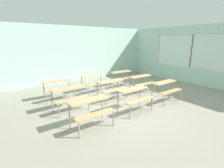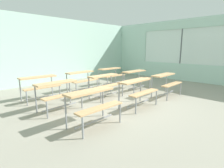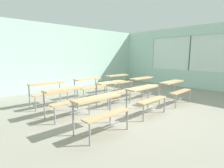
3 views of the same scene
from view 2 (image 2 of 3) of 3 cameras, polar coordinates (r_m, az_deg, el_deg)
The scene contains 12 objects.
ground at distance 5.29m, azimuth 3.47°, elevation -6.37°, with size 10.00×9.00×0.05m, color gray.
wall_back at distance 8.68m, azimuth -19.75°, elevation 10.22°, with size 10.00×0.12×3.00m, color silver.
wall_right at distance 9.35m, azimuth 25.17°, elevation 9.53°, with size 0.12×9.00×3.00m.
desk_bench_r0c0 at distance 3.63m, azimuth -6.17°, elevation -5.11°, with size 1.10×0.60×0.74m.
desk_bench_r0c1 at distance 4.84m, azimuth 8.46°, elevation -0.95°, with size 1.11×0.61×0.74m.
desk_bench_r0c2 at distance 6.16m, azimuth 17.34°, elevation 1.33°, with size 1.11×0.61×0.74m.
desk_bench_r1c0 at distance 4.71m, azimuth -17.02°, elevation -1.67°, with size 1.12×0.63×0.74m.
desk_bench_r1c1 at distance 5.70m, azimuth -2.06°, elevation 1.07°, with size 1.11×0.60×0.74m.
desk_bench_r1c2 at distance 6.86m, azimuth 7.94°, elevation 2.75°, with size 1.11×0.61×0.74m.
desk_bench_r2c0 at distance 5.86m, azimuth -22.58°, elevation 0.46°, with size 1.12×0.63×0.74m.
desk_bench_r2c1 at distance 6.62m, azimuth -9.79°, elevation 2.37°, with size 1.12×0.63×0.74m.
desk_bench_r2c2 at distance 7.70m, azimuth -0.22°, elevation 3.81°, with size 1.12×0.63×0.74m.
Camera 2 is at (-3.80, -3.30, 1.60)m, focal length 28.00 mm.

